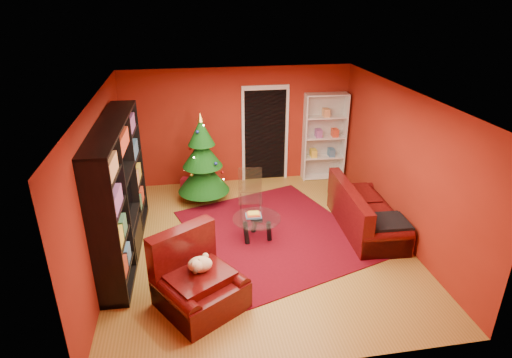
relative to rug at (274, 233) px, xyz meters
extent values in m
cube|color=olive|center=(-0.32, -0.26, -0.03)|extent=(5.00, 5.50, 0.05)
cube|color=silver|center=(-0.32, -0.26, 2.62)|extent=(5.00, 5.50, 0.05)
cube|color=maroon|center=(-0.32, 2.52, 1.29)|extent=(5.00, 0.05, 2.60)
cube|color=maroon|center=(-2.84, -0.26, 1.29)|extent=(0.05, 5.50, 2.60)
cube|color=maroon|center=(2.21, -0.26, 1.29)|extent=(0.05, 5.50, 2.60)
cube|color=#590612|center=(0.00, 0.00, 0.00)|extent=(3.64, 3.94, 0.02)
cube|color=#287727|center=(-0.95, 1.78, 0.12)|extent=(0.29, 0.29, 0.25)
cube|color=#A81936|center=(-1.55, 2.33, 0.09)|extent=(0.26, 0.26, 0.20)
camera|label=1|loc=(-1.45, -6.59, 4.08)|focal=30.00mm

